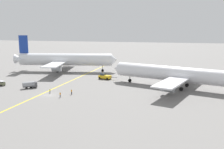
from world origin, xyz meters
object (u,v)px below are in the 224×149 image
at_px(ground_crew_ramp_agent_by_cones, 60,95).
at_px(ground_crew_marshaller_foreground, 72,92).
at_px(pushback_tug, 105,76).
at_px(airliner_at_gate_left, 65,60).
at_px(gse_fuel_bowser_stubby, 30,84).
at_px(gse_baggage_cart_trailing, 2,83).
at_px(ground_crew_wing_walker_right, 50,91).
at_px(airliner_being_pushed, 177,74).

xyz_separation_m(ground_crew_ramp_agent_by_cones, ground_crew_marshaller_foreground, (2.01, 4.12, 0.03)).
bearing_deg(pushback_tug, airliner_at_gate_left, 150.52).
relative_size(airliner_at_gate_left, gse_fuel_bowser_stubby, 10.30).
bearing_deg(pushback_tug, gse_baggage_cart_trailing, -147.95).
distance_m(airliner_at_gate_left, gse_baggage_cart_trailing, 36.23).
xyz_separation_m(ground_crew_wing_walker_right, ground_crew_ramp_agent_by_cones, (5.37, -3.61, 0.05)).
bearing_deg(pushback_tug, gse_fuel_bowser_stubby, -133.74).
xyz_separation_m(gse_baggage_cart_trailing, ground_crew_ramp_agent_by_cones, (28.12, -9.52, -0.01)).
height_order(airliner_being_pushed, pushback_tug, airliner_being_pushed).
relative_size(airliner_at_gate_left, airliner_being_pushed, 1.01).
relative_size(airliner_at_gate_left, gse_baggage_cart_trailing, 16.16).
height_order(airliner_at_gate_left, ground_crew_marshaller_foreground, airliner_at_gate_left).
height_order(ground_crew_ramp_agent_by_cones, ground_crew_marshaller_foreground, ground_crew_marshaller_foreground).
height_order(gse_fuel_bowser_stubby, ground_crew_wing_walker_right, gse_fuel_bowser_stubby).
distance_m(gse_baggage_cart_trailing, ground_crew_ramp_agent_by_cones, 29.68).
distance_m(gse_fuel_bowser_stubby, ground_crew_wing_walker_right, 11.38).
bearing_deg(airliner_being_pushed, ground_crew_ramp_agent_by_cones, -147.89).
xyz_separation_m(airliner_at_gate_left, ground_crew_ramp_agent_by_cones, (18.45, -44.09, -4.92)).
xyz_separation_m(gse_fuel_bowser_stubby, ground_crew_marshaller_foreground, (17.68, -4.33, -0.45)).
bearing_deg(airliner_at_gate_left, ground_crew_ramp_agent_by_cones, -67.29).
bearing_deg(airliner_being_pushed, airliner_at_gate_left, 157.11).
relative_size(pushback_tug, ground_crew_ramp_agent_by_cones, 5.10).
relative_size(airliner_at_gate_left, ground_crew_marshaller_foreground, 29.83).
distance_m(airliner_at_gate_left, ground_crew_wing_walker_right, 42.82).
distance_m(airliner_at_gate_left, gse_fuel_bowser_stubby, 36.02).
height_order(pushback_tug, gse_baggage_cart_trailing, pushback_tug).
bearing_deg(ground_crew_marshaller_foreground, ground_crew_ramp_agent_by_cones, -116.03).
height_order(gse_baggage_cart_trailing, gse_fuel_bowser_stubby, gse_fuel_bowser_stubby).
distance_m(gse_baggage_cart_trailing, gse_fuel_bowser_stubby, 12.51).
bearing_deg(gse_baggage_cart_trailing, ground_crew_wing_walker_right, -14.56).
relative_size(pushback_tug, ground_crew_wing_walker_right, 5.40).
xyz_separation_m(airliner_being_pushed, ground_crew_wing_walker_right, (-39.95, -18.09, -4.10)).
bearing_deg(pushback_tug, ground_crew_marshaller_foreground, -97.49).
xyz_separation_m(airliner_being_pushed, ground_crew_marshaller_foreground, (-32.57, -17.58, -4.01)).
height_order(gse_baggage_cart_trailing, ground_crew_wing_walker_right, gse_baggage_cart_trailing).
bearing_deg(gse_baggage_cart_trailing, pushback_tug, 32.05).
bearing_deg(gse_baggage_cart_trailing, airliner_at_gate_left, 74.38).
relative_size(gse_baggage_cart_trailing, ground_crew_ramp_agent_by_cones, 1.91).
relative_size(airliner_being_pushed, pushback_tug, 5.99).
distance_m(airliner_at_gate_left, pushback_tug, 27.88).
distance_m(gse_fuel_bowser_stubby, ground_crew_marshaller_foreground, 18.21).
height_order(airliner_at_gate_left, pushback_tug, airliner_at_gate_left).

